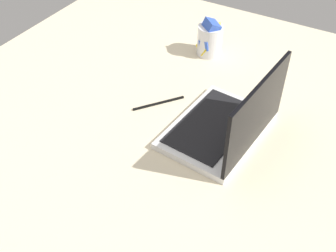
# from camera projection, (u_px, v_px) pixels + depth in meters

# --- Properties ---
(bed_mattress) EXTENTS (1.80, 1.40, 0.18)m
(bed_mattress) POSITION_uv_depth(u_px,v_px,m) (131.00, 160.00, 1.25)
(bed_mattress) COLOR beige
(bed_mattress) RESTS_ON ground
(laptop) EXTENTS (0.35, 0.26, 0.23)m
(laptop) POSITION_uv_depth(u_px,v_px,m) (227.00, 125.00, 1.17)
(laptop) COLOR silver
(laptop) RESTS_ON bed_mattress
(snack_cup) EXTENTS (0.09, 0.09, 0.14)m
(snack_cup) POSITION_uv_depth(u_px,v_px,m) (210.00, 39.00, 1.49)
(snack_cup) COLOR silver
(snack_cup) RESTS_ON bed_mattress
(charger_cable) EXTENTS (0.14, 0.11, 0.01)m
(charger_cable) POSITION_uv_depth(u_px,v_px,m) (159.00, 103.00, 1.31)
(charger_cable) COLOR black
(charger_cable) RESTS_ON bed_mattress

